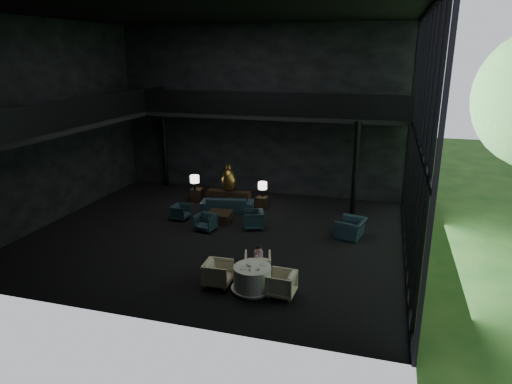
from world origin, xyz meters
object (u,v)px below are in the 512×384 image
(console, at_px, (229,198))
(lounge_armchair_east, at_px, (253,218))
(table_lamp_right, at_px, (263,186))
(sofa, at_px, (227,201))
(dining_table, at_px, (252,280))
(side_table_right, at_px, (262,202))
(window_armchair, at_px, (351,225))
(coffee_table, at_px, (219,217))
(lounge_armchair_south, at_px, (206,222))
(child, at_px, (259,254))
(bronze_urn, at_px, (229,180))
(lounge_armchair_west, at_px, (180,213))
(table_lamp_left, at_px, (195,180))
(dining_chair_north, at_px, (258,263))
(side_table_left, at_px, (197,195))
(dining_chair_east, at_px, (281,282))
(dining_chair_west, at_px, (218,272))

(console, distance_m, lounge_armchair_east, 3.25)
(table_lamp_right, distance_m, sofa, 1.71)
(sofa, bearing_deg, dining_table, 103.23)
(side_table_right, distance_m, sofa, 1.60)
(window_armchair, bearing_deg, coffee_table, -78.39)
(lounge_armchair_south, bearing_deg, table_lamp_right, 76.51)
(window_armchair, xyz_separation_m, child, (-2.50, -3.97, 0.24))
(bronze_urn, height_order, side_table_right, bronze_urn)
(lounge_armchair_west, xyz_separation_m, window_armchair, (7.01, 0.00, 0.20))
(table_lamp_left, bearing_deg, dining_chair_north, -52.59)
(table_lamp_right, relative_size, dining_chair_north, 0.75)
(bronze_urn, relative_size, lounge_armchair_south, 1.79)
(console, bearing_deg, table_lamp_right, 0.52)
(table_lamp_left, height_order, lounge_armchair_west, table_lamp_left)
(side_table_right, xyz_separation_m, child, (1.64, -6.38, 0.48))
(side_table_right, distance_m, window_armchair, 4.80)
(lounge_armchair_south, distance_m, child, 4.36)
(lounge_armchair_south, relative_size, window_armchair, 0.60)
(dining_chair_north, bearing_deg, lounge_armchair_east, -87.28)
(bronze_urn, relative_size, side_table_left, 2.06)
(side_table_right, height_order, child, child)
(bronze_urn, distance_m, dining_table, 8.15)
(console, xyz_separation_m, lounge_armchair_south, (0.21, -3.35, 0.03))
(dining_chair_north, bearing_deg, window_armchair, -137.83)
(side_table_left, bearing_deg, coffee_table, -49.89)
(lounge_armchair_east, bearing_deg, side_table_right, 167.86)
(console, height_order, dining_table, dining_table)
(sofa, bearing_deg, child, 106.25)
(dining_table, bearing_deg, console, 114.18)
(table_lamp_left, bearing_deg, side_table_left, 90.00)
(sofa, height_order, dining_table, sofa)
(bronze_urn, bearing_deg, side_table_left, 178.73)
(console, relative_size, side_table_left, 3.33)
(child, bearing_deg, side_table_left, -53.32)
(side_table_left, xyz_separation_m, lounge_armchair_south, (1.81, -3.39, 0.05))
(window_armchair, xyz_separation_m, coffee_table, (-5.34, 0.15, -0.29))
(lounge_armchair_west, xyz_separation_m, lounge_armchair_east, (3.21, -0.12, 0.10))
(lounge_armchair_south, bearing_deg, dining_chair_east, -36.66)
(child, bearing_deg, lounge_armchair_west, -41.32)
(coffee_table, distance_m, child, 5.03)
(table_lamp_left, bearing_deg, table_lamp_right, 3.38)
(side_table_left, relative_size, sofa, 0.24)
(side_table_right, relative_size, table_lamp_right, 0.78)
(table_lamp_right, relative_size, dining_chair_west, 0.79)
(bronze_urn, relative_size, window_armchair, 1.08)
(window_armchair, bearing_deg, console, -100.19)
(bronze_urn, bearing_deg, lounge_armchair_west, -116.97)
(side_table_right, distance_m, dining_chair_east, 7.80)
(dining_chair_north, bearing_deg, side_table_right, -91.38)
(lounge_armchair_west, bearing_deg, dining_chair_east, -129.86)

